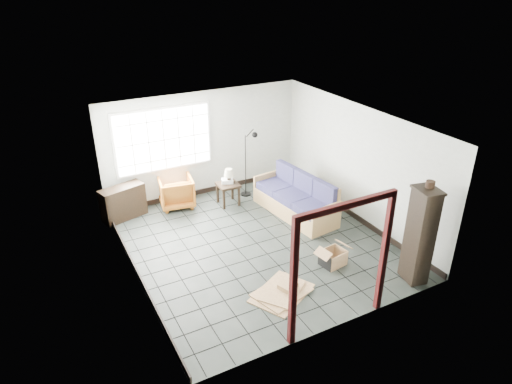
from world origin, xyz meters
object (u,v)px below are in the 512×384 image
futon_sofa (297,200)px  tall_shelf (420,235)px  armchair (176,190)px  side_table (228,187)px

futon_sofa → tall_shelf: tall_shelf is taller
armchair → side_table: bearing=165.0°
armchair → tall_shelf: 5.61m
tall_shelf → side_table: bearing=123.6°
futon_sofa → side_table: futon_sofa is taller
futon_sofa → side_table: bearing=129.5°
armchair → tall_shelf: (2.86, -4.80, 0.53)m
armchair → side_table: size_ratio=1.48×
futon_sofa → tall_shelf: 3.22m
futon_sofa → tall_shelf: bearing=-87.3°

